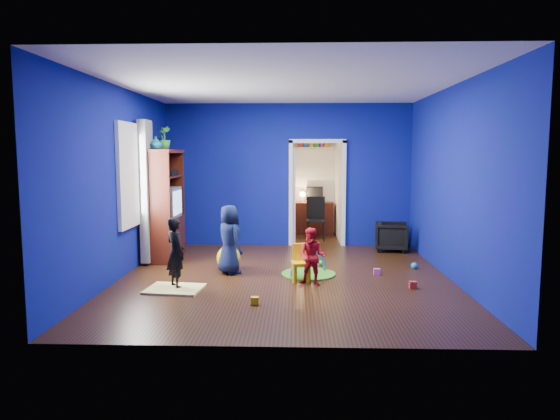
{
  "coord_description": "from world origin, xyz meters",
  "views": [
    {
      "loc": [
        0.18,
        -7.46,
        1.89
      ],
      "look_at": [
        -0.08,
        0.4,
        1.0
      ],
      "focal_mm": 32.0,
      "sensor_mm": 36.0,
      "label": 1
    }
  ],
  "objects_px": {
    "vase": "(156,143)",
    "kid_chair": "(302,265)",
    "study_desk": "(314,218)",
    "armchair": "(392,237)",
    "crt_tv": "(165,203)",
    "child_black": "(176,253)",
    "toddler_red": "(312,257)",
    "folding_chair": "(316,220)",
    "play_mat": "(308,274)",
    "child_navy": "(229,239)",
    "hopper_ball": "(229,258)",
    "tv_armoire": "(162,205)"
  },
  "relations": [
    {
      "from": "tv_armoire",
      "to": "crt_tv",
      "type": "xyz_separation_m",
      "value": [
        0.04,
        0.0,
        0.04
      ]
    },
    {
      "from": "vase",
      "to": "tv_armoire",
      "type": "height_order",
      "value": "vase"
    },
    {
      "from": "toddler_red",
      "to": "hopper_ball",
      "type": "height_order",
      "value": "toddler_red"
    },
    {
      "from": "hopper_ball",
      "to": "child_black",
      "type": "bearing_deg",
      "value": -117.25
    },
    {
      "from": "vase",
      "to": "kid_chair",
      "type": "relative_size",
      "value": 0.44
    },
    {
      "from": "child_black",
      "to": "folding_chair",
      "type": "xyz_separation_m",
      "value": [
        2.12,
        3.94,
        -0.04
      ]
    },
    {
      "from": "child_black",
      "to": "crt_tv",
      "type": "xyz_separation_m",
      "value": [
        -0.66,
        1.96,
        0.52
      ]
    },
    {
      "from": "child_black",
      "to": "toddler_red",
      "type": "relative_size",
      "value": 1.21
    },
    {
      "from": "toddler_red",
      "to": "vase",
      "type": "height_order",
      "value": "vase"
    },
    {
      "from": "child_navy",
      "to": "folding_chair",
      "type": "height_order",
      "value": "child_navy"
    },
    {
      "from": "child_black",
      "to": "child_navy",
      "type": "distance_m",
      "value": 1.1
    },
    {
      "from": "child_black",
      "to": "child_navy",
      "type": "bearing_deg",
      "value": -75.1
    },
    {
      "from": "crt_tv",
      "to": "kid_chair",
      "type": "xyz_separation_m",
      "value": [
        2.44,
        -1.53,
        -0.77
      ]
    },
    {
      "from": "kid_chair",
      "to": "study_desk",
      "type": "xyz_separation_m",
      "value": [
        0.34,
        4.47,
        0.12
      ]
    },
    {
      "from": "toddler_red",
      "to": "study_desk",
      "type": "height_order",
      "value": "toddler_red"
    },
    {
      "from": "child_black",
      "to": "tv_armoire",
      "type": "xyz_separation_m",
      "value": [
        -0.7,
        1.96,
        0.48
      ]
    },
    {
      "from": "child_navy",
      "to": "vase",
      "type": "relative_size",
      "value": 4.93
    },
    {
      "from": "armchair",
      "to": "study_desk",
      "type": "bearing_deg",
      "value": 42.82
    },
    {
      "from": "hopper_ball",
      "to": "tv_armoire",
      "type": "bearing_deg",
      "value": 147.58
    },
    {
      "from": "study_desk",
      "to": "folding_chair",
      "type": "bearing_deg",
      "value": -90.0
    },
    {
      "from": "armchair",
      "to": "kid_chair",
      "type": "relative_size",
      "value": 1.23
    },
    {
      "from": "crt_tv",
      "to": "play_mat",
      "type": "xyz_separation_m",
      "value": [
        2.55,
        -1.11,
        -1.01
      ]
    },
    {
      "from": "child_black",
      "to": "kid_chair",
      "type": "relative_size",
      "value": 2.01
    },
    {
      "from": "toddler_red",
      "to": "play_mat",
      "type": "distance_m",
      "value": 0.74
    },
    {
      "from": "crt_tv",
      "to": "play_mat",
      "type": "relative_size",
      "value": 0.83
    },
    {
      "from": "armchair",
      "to": "child_navy",
      "type": "relative_size",
      "value": 0.57
    },
    {
      "from": "toddler_red",
      "to": "hopper_ball",
      "type": "bearing_deg",
      "value": 162.8
    },
    {
      "from": "child_navy",
      "to": "study_desk",
      "type": "relative_size",
      "value": 1.24
    },
    {
      "from": "hopper_ball",
      "to": "crt_tv",
      "type": "bearing_deg",
      "value": 146.76
    },
    {
      "from": "kid_chair",
      "to": "study_desk",
      "type": "height_order",
      "value": "study_desk"
    },
    {
      "from": "tv_armoire",
      "to": "kid_chair",
      "type": "distance_m",
      "value": 3.0
    },
    {
      "from": "armchair",
      "to": "folding_chair",
      "type": "distance_m",
      "value": 1.82
    },
    {
      "from": "study_desk",
      "to": "armchair",
      "type": "bearing_deg",
      "value": -55.15
    },
    {
      "from": "hopper_ball",
      "to": "folding_chair",
      "type": "relative_size",
      "value": 0.42
    },
    {
      "from": "vase",
      "to": "hopper_ball",
      "type": "xyz_separation_m",
      "value": [
        1.29,
        -0.52,
        -1.88
      ]
    },
    {
      "from": "armchair",
      "to": "tv_armoire",
      "type": "height_order",
      "value": "tv_armoire"
    },
    {
      "from": "crt_tv",
      "to": "study_desk",
      "type": "bearing_deg",
      "value": 46.58
    },
    {
      "from": "folding_chair",
      "to": "study_desk",
      "type": "bearing_deg",
      "value": 90.0
    },
    {
      "from": "child_navy",
      "to": "kid_chair",
      "type": "bearing_deg",
      "value": -149.87
    },
    {
      "from": "crt_tv",
      "to": "child_black",
      "type": "bearing_deg",
      "value": -71.3
    },
    {
      "from": "hopper_ball",
      "to": "kid_chair",
      "type": "height_order",
      "value": "kid_chair"
    },
    {
      "from": "crt_tv",
      "to": "kid_chair",
      "type": "bearing_deg",
      "value": -32.14
    },
    {
      "from": "child_navy",
      "to": "crt_tv",
      "type": "height_order",
      "value": "crt_tv"
    },
    {
      "from": "child_navy",
      "to": "toddler_red",
      "type": "relative_size",
      "value": 1.31
    },
    {
      "from": "kid_chair",
      "to": "armchair",
      "type": "bearing_deg",
      "value": 46.23
    },
    {
      "from": "toddler_red",
      "to": "play_mat",
      "type": "bearing_deg",
      "value": 110.42
    },
    {
      "from": "tv_armoire",
      "to": "play_mat",
      "type": "xyz_separation_m",
      "value": [
        2.59,
        -1.11,
        -0.97
      ]
    },
    {
      "from": "study_desk",
      "to": "toddler_red",
      "type": "bearing_deg",
      "value": -92.37
    },
    {
      "from": "toddler_red",
      "to": "kid_chair",
      "type": "height_order",
      "value": "toddler_red"
    },
    {
      "from": "vase",
      "to": "tv_armoire",
      "type": "relative_size",
      "value": 0.11
    }
  ]
}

